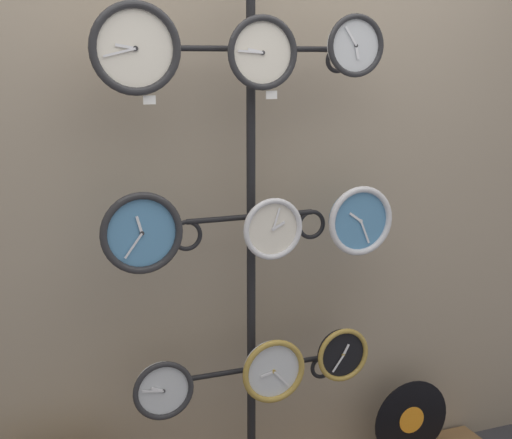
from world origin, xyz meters
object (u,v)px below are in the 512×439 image
object	(u,v)px
clock_top_center	(262,53)
clock_bottom_center	(273,371)
clock_top_right	(355,46)
clock_middle_right	(360,221)
clock_bottom_right	(342,354)
clock_middle_left	(141,233)
clock_middle_center	(272,229)
clock_top_left	(135,48)
vinyl_record	(411,420)
display_stand	(251,341)
clock_bottom_left	(163,390)

from	to	relation	value
clock_top_center	clock_bottom_center	xyz separation A→B (m)	(0.04, -0.03, -1.13)
clock_top_right	clock_middle_right	size ratio (longest dim) A/B	0.82
clock_top_right	clock_bottom_right	bearing A→B (deg)	165.53
clock_middle_left	clock_middle_center	distance (m)	0.46
clock_top_left	clock_middle_center	xyz separation A→B (m)	(0.46, -0.01, -0.61)
clock_middle_left	clock_middle_right	size ratio (longest dim) A/B	1.05
clock_top_right	clock_middle_left	world-z (taller)	clock_top_right
clock_top_center	clock_bottom_right	world-z (taller)	clock_top_center
vinyl_record	clock_top_right	bearing A→B (deg)	-167.61
display_stand	clock_middle_center	bearing A→B (deg)	-68.97
clock_top_left	clock_bottom_center	distance (m)	1.23
clock_middle_right	clock_bottom_left	bearing A→B (deg)	-179.63
clock_bottom_right	vinyl_record	xyz separation A→B (m)	(0.38, 0.08, -0.38)
clock_top_left	clock_bottom_left	size ratio (longest dim) A/B	1.33
clock_bottom_left	vinyl_record	distance (m)	1.13
clock_middle_center	clock_middle_left	bearing A→B (deg)	179.63
clock_top_center	clock_bottom_right	distance (m)	1.17
vinyl_record	clock_middle_center	bearing A→B (deg)	-172.77
clock_top_left	clock_bottom_left	xyz separation A→B (m)	(0.06, 0.02, -1.16)
clock_middle_right	clock_bottom_center	world-z (taller)	clock_middle_right
vinyl_record	clock_middle_right	bearing A→B (deg)	-169.44
clock_bottom_center	vinyl_record	distance (m)	0.77
clock_middle_left	clock_bottom_left	size ratio (longest dim) A/B	1.26
clock_top_left	clock_top_right	distance (m)	0.77
vinyl_record	clock_top_left	bearing A→B (deg)	-176.05
clock_bottom_center	clock_bottom_right	distance (m)	0.29
clock_middle_right	clock_middle_center	bearing A→B (deg)	-175.65
clock_top_right	clock_middle_center	bearing A→B (deg)	-178.97
clock_bottom_center	vinyl_record	bearing A→B (deg)	7.71
clock_bottom_right	vinyl_record	distance (m)	0.54
clock_middle_center	clock_bottom_center	bearing A→B (deg)	-50.58
clock_top_center	clock_top_left	bearing A→B (deg)	-178.21
clock_middle_left	clock_bottom_left	distance (m)	0.58
clock_top_center	clock_middle_center	distance (m)	0.60
clock_middle_center	clock_bottom_right	xyz separation A→B (m)	(0.30, 0.01, -0.52)
clock_top_left	vinyl_record	world-z (taller)	clock_top_left
clock_top_right	clock_middle_left	distance (m)	0.98
clock_top_left	clock_bottom_left	bearing A→B (deg)	14.81
display_stand	clock_top_left	bearing A→B (deg)	-166.89
clock_top_center	clock_bottom_center	bearing A→B (deg)	-35.57
clock_bottom_center	clock_bottom_right	world-z (taller)	clock_bottom_center
clock_bottom_left	clock_bottom_center	distance (m)	0.41
clock_top_left	clock_top_right	world-z (taller)	clock_top_left
clock_bottom_right	clock_top_center	bearing A→B (deg)	178.01
clock_middle_left	clock_bottom_center	size ratio (longest dim) A/B	1.13
clock_top_center	clock_middle_center	size ratio (longest dim) A/B	1.12
clock_middle_center	clock_top_right	bearing A→B (deg)	1.03
clock_top_right	clock_bottom_center	distance (m)	1.20
clock_middle_center	clock_bottom_center	size ratio (longest dim) A/B	0.91
display_stand	clock_middle_right	distance (m)	0.61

